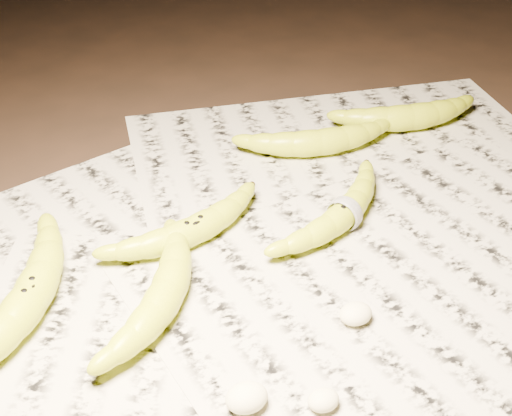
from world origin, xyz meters
name	(u,v)px	position (x,y,z in m)	size (l,w,h in m)	color
ground	(263,257)	(0.00, 0.00, 0.00)	(3.00, 3.00, 0.00)	black
newspaper_patch	(282,259)	(0.01, -0.02, 0.00)	(0.90, 0.70, 0.01)	#B5B19B
banana_left_a	(29,296)	(-0.24, 0.01, 0.03)	(0.22, 0.06, 0.04)	#C2D91B
banana_left_b	(166,290)	(-0.12, -0.04, 0.03)	(0.19, 0.06, 0.04)	#C2D91B
banana_center	(193,228)	(-0.06, 0.05, 0.02)	(0.18, 0.05, 0.03)	#C2D91B
banana_taped	(345,211)	(0.11, 0.01, 0.02)	(0.19, 0.05, 0.03)	#C2D91B
banana_upper_a	(319,140)	(0.16, 0.16, 0.03)	(0.19, 0.06, 0.04)	#C2D91B
banana_upper_b	(410,115)	(0.31, 0.16, 0.03)	(0.18, 0.06, 0.04)	#C2D91B
measuring_tape	(345,211)	(0.11, 0.01, 0.02)	(0.04, 0.04, 0.00)	white
flesh_chunk_a	(247,394)	(-0.10, -0.18, 0.02)	(0.04, 0.03, 0.02)	beige
flesh_chunk_b	(324,397)	(-0.04, -0.21, 0.02)	(0.03, 0.02, 0.02)	beige
flesh_chunk_c	(356,311)	(0.03, -0.13, 0.02)	(0.03, 0.03, 0.02)	beige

